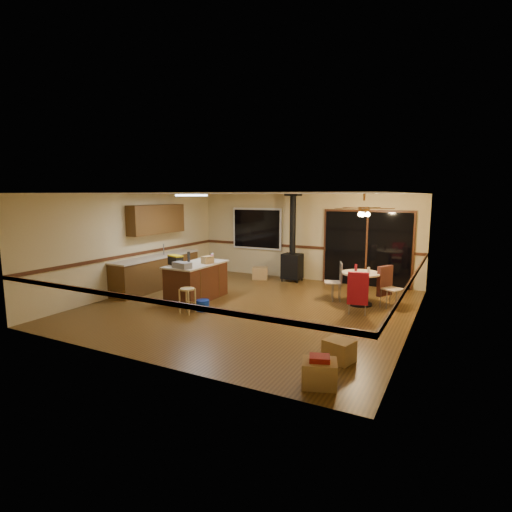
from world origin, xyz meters
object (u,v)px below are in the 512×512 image
Objects in this scene: chair_left at (337,277)px; dining_table at (361,283)px; kitchen_island at (197,281)px; wood_stove at (292,257)px; blue_bucket at (203,305)px; chair_right at (386,281)px; bar_stool at (187,301)px; toolbox_grey at (182,265)px; box_under_window at (260,273)px; chair_near at (358,288)px; box_corner_a at (319,373)px; box_corner_b at (339,351)px; toolbox_black at (175,261)px.

dining_table is at bearing -12.90° from chair_left.
wood_stove is (1.30, 3.05, 0.28)m from kitchen_island.
wood_stove is at bearing 144.80° from dining_table.
blue_bucket is 4.24m from chair_right.
bar_stool is at bearing -145.47° from chair_right.
bar_stool is 1.94× the size of blue_bucket.
toolbox_grey is 1.50× the size of blue_bucket.
blue_bucket is 0.56× the size of chair_left.
blue_bucket is 0.64× the size of box_under_window.
box_under_window is at bearing 146.09° from chair_near.
box_under_window is (0.23, 3.52, -0.79)m from toolbox_grey.
chair_left is (1.83, -1.58, -0.14)m from wood_stove.
box_corner_a is at bearing -76.86° from chair_left.
box_corner_a is (2.87, -6.05, -0.55)m from wood_stove.
box_corner_b is (3.87, -4.92, -0.01)m from box_under_window.
box_corner_b is (-0.08, -3.55, -0.43)m from chair_right.
chair_near is (4.18, 0.87, -0.41)m from toolbox_black.
toolbox_grey is 1.17× the size of toolbox_black.
chair_right reaches higher than box_corner_b.
chair_near is (0.14, -0.88, 0.07)m from dining_table.
kitchen_island is at bearing -173.28° from chair_near.
wood_stove is at bearing 134.72° from chair_near.
toolbox_black reaches higher than blue_bucket.
dining_table is at bearing -35.20° from wood_stove.
kitchen_island is 1.10m from blue_bucket.
chair_left is 0.74× the size of chair_near.
wood_stove is at bearing 71.93° from toolbox_grey.
chair_left is 1.14m from chair_right.
blue_bucket is 3.33m from chair_left.
box_corner_a is at bearing -35.68° from kitchen_island.
box_under_window is 6.26m from box_corner_b.
bar_stool is 4.10m from box_corner_a.
blue_bucket is at bearing -137.11° from chair_left.
wood_stove is 3.92m from toolbox_grey.
wood_stove is at bearing 79.57° from bar_stool.
chair_right is (4.27, 1.47, 0.14)m from kitchen_island.
dining_table is 0.89m from chair_near.
wood_stove reaches higher than bar_stool.
bar_stool is 1.33× the size of box_corner_b.
chair_left is at bearing 42.89° from blue_bucket.
box_under_window is at bearing 128.20° from box_corner_b.
bar_stool reaches higher than blue_bucket.
wood_stove is 5.74× the size of toolbox_grey.
bar_stool is at bearing -63.90° from kitchen_island.
toolbox_grey reaches higher than box_corner_a.
wood_stove is at bearing 81.25° from blue_bucket.
chair_left is 1.26m from chair_near.
chair_left reaches higher than blue_bucket.
bar_stool is 4.02m from dining_table.
box_corner_b is at bearing -91.34° from chair_right.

